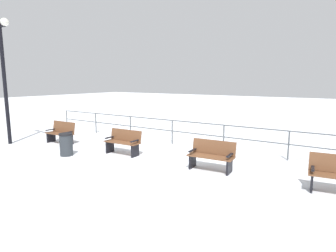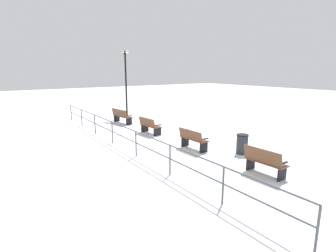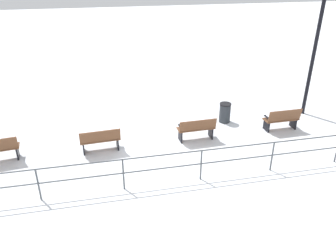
# 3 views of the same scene
# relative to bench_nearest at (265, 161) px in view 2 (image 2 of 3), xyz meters

# --- Properties ---
(ground_plane) EXTENTS (80.00, 80.00, 0.00)m
(ground_plane) POSITION_rel_bench_nearest_xyz_m (0.03, 5.27, -0.47)
(ground_plane) COLOR white
(ground_plane) RESTS_ON ground
(bench_nearest) EXTENTS (0.57, 1.38, 0.93)m
(bench_nearest) POSITION_rel_bench_nearest_xyz_m (0.00, 0.00, 0.00)
(bench_nearest) COLOR brown
(bench_nearest) RESTS_ON ground
(bench_second) EXTENTS (0.57, 1.41, 0.90)m
(bench_second) POSITION_rel_bench_nearest_xyz_m (-0.09, 3.51, 0.00)
(bench_second) COLOR brown
(bench_second) RESTS_ON ground
(bench_third) EXTENTS (0.66, 1.42, 0.89)m
(bench_third) POSITION_rel_bench_nearest_xyz_m (-0.16, 7.02, -0.01)
(bench_third) COLOR brown
(bench_third) RESTS_ON ground
(bench_fourth) EXTENTS (0.71, 1.73, 0.93)m
(bench_fourth) POSITION_rel_bench_nearest_xyz_m (-0.17, 10.52, 0.02)
(bench_fourth) COLOR brown
(bench_fourth) RESTS_ON ground
(lamppost_middle) EXTENTS (0.22, 0.87, 4.73)m
(lamppost_middle) POSITION_rel_bench_nearest_xyz_m (1.28, 12.68, 2.55)
(lamppost_middle) COLOR black
(lamppost_middle) RESTS_ON ground
(waterfront_railing) EXTENTS (0.05, 16.42, 1.04)m
(waterfront_railing) POSITION_rel_bench_nearest_xyz_m (-2.54, 5.27, 0.24)
(waterfront_railing) COLOR #4C5156
(waterfront_railing) RESTS_ON ground
(trash_bin) EXTENTS (0.48, 0.48, 0.82)m
(trash_bin) POSITION_rel_bench_nearest_xyz_m (1.19, 1.91, -0.05)
(trash_bin) COLOR #2D3338
(trash_bin) RESTS_ON ground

